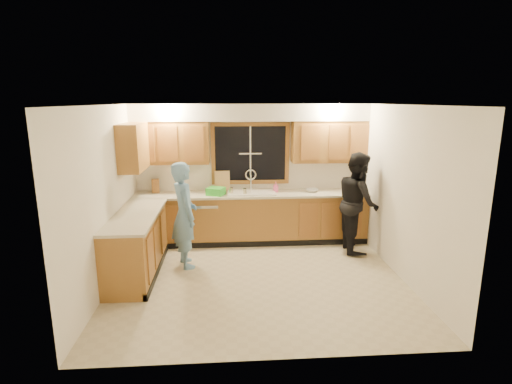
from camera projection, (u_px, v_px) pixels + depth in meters
floor at (258, 278)px, 5.88m from camera, size 4.20×4.20×0.00m
ceiling at (258, 105)px, 5.32m from camera, size 4.20×4.20×0.00m
wall_back at (250, 172)px, 7.44m from camera, size 4.20×0.00×4.20m
wall_left at (105, 198)px, 5.45m from camera, size 0.00×3.80×3.80m
wall_right at (403, 193)px, 5.74m from camera, size 0.00×3.80×3.80m
base_cabinets_back at (251, 218)px, 7.33m from camera, size 4.20×0.60×0.88m
base_cabinets_left at (137, 245)px, 5.99m from camera, size 0.60×1.90×0.88m
countertop_back at (251, 194)px, 7.22m from camera, size 4.20×0.63×0.04m
countertop_left at (136, 215)px, 5.89m from camera, size 0.63×1.90×0.04m
upper_cabinets_left at (171, 143)px, 7.05m from camera, size 1.35×0.33×0.75m
upper_cabinets_right at (329, 142)px, 7.25m from camera, size 1.35×0.33×0.75m
upper_cabinets_return at (133, 147)px, 6.42m from camera, size 0.33×0.90×0.75m
soffit at (251, 112)px, 7.03m from camera, size 4.20×0.35×0.30m
window_frame at (250, 154)px, 7.35m from camera, size 1.44×0.03×1.14m
sink at (251, 196)px, 7.24m from camera, size 0.86×0.52×0.57m
dishwasher at (205, 221)px, 7.27m from camera, size 0.60×0.56×0.82m
stove at (128, 259)px, 5.44m from camera, size 0.58×0.75×0.90m
man at (184, 215)px, 6.17m from camera, size 0.58×0.70×1.66m
woman at (358, 202)px, 6.82m from camera, size 0.69×0.87×1.72m
knife_block at (156, 186)px, 7.25m from camera, size 0.15×0.13×0.24m
cutting_board at (222, 181)px, 7.36m from camera, size 0.28×0.11×0.37m
dish_crate at (216, 191)px, 7.07m from camera, size 0.36×0.35×0.13m
soap_bottle at (276, 187)px, 7.28m from camera, size 0.09×0.09×0.19m
bowl at (312, 190)px, 7.32m from camera, size 0.23×0.23×0.06m
can_left at (231, 191)px, 7.10m from camera, size 0.08×0.08×0.12m
can_right at (245, 192)px, 7.04m from camera, size 0.09×0.09×0.12m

